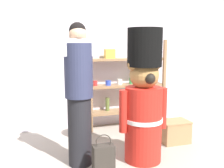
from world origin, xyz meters
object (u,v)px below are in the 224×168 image
object	(u,v)px
shopping_bag	(104,159)
display_crate	(174,131)
person_shopper	(79,93)
merchandise_shelf	(126,83)
teddy_bear_guard	(144,100)

from	to	relation	value
shopping_bag	display_crate	xyz separation A→B (m)	(1.29, 0.61, -0.01)
person_shopper	display_crate	world-z (taller)	person_shopper
merchandise_shelf	person_shopper	bearing A→B (deg)	-130.36
merchandise_shelf	teddy_bear_guard	world-z (taller)	teddy_bear_guard
teddy_bear_guard	shopping_bag	size ratio (longest dim) A/B	3.50
merchandise_shelf	shopping_bag	distance (m)	1.90
person_shopper	display_crate	xyz separation A→B (m)	(1.49, 0.28, -0.73)
merchandise_shelf	display_crate	size ratio (longest dim) A/B	3.61
display_crate	teddy_bear_guard	bearing A→B (deg)	-149.75
merchandise_shelf	display_crate	world-z (taller)	merchandise_shelf
person_shopper	shopping_bag	world-z (taller)	person_shopper
merchandise_shelf	shopping_bag	bearing A→B (deg)	-118.37
merchandise_shelf	display_crate	xyz separation A→B (m)	(0.43, -0.97, -0.62)
merchandise_shelf	person_shopper	xyz separation A→B (m)	(-1.06, -1.25, 0.11)
person_shopper	shopping_bag	size ratio (longest dim) A/B	3.62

